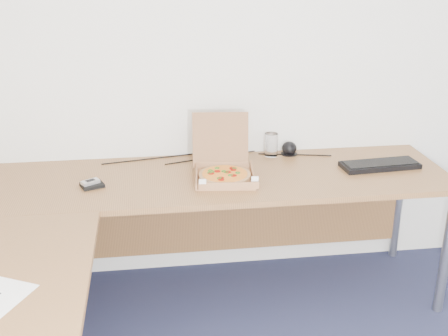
{
  "coord_description": "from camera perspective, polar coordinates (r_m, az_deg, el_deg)",
  "views": [
    {
      "loc": [
        -0.81,
        -1.33,
        1.84
      ],
      "look_at": [
        -0.45,
        1.28,
        0.82
      ],
      "focal_mm": 45.6,
      "sensor_mm": 36.0,
      "label": 1
    }
  ],
  "objects": [
    {
      "name": "desk",
      "position": [
        2.57,
        -7.39,
        -5.34
      ],
      "size": [
        2.5,
        2.2,
        0.73
      ],
      "color": "brown",
      "rests_on": "ground"
    },
    {
      "name": "pizza_box",
      "position": [
        2.93,
        0.03,
        -0.35
      ],
      "size": [
        0.3,
        0.35,
        0.3
      ],
      "rotation": [
        0.0,
        0.0,
        -0.1
      ],
      "color": "#A56E46",
      "rests_on": "desk"
    },
    {
      "name": "drinking_glass",
      "position": [
        3.25,
        4.76,
        2.34
      ],
      "size": [
        0.08,
        0.08,
        0.13
      ],
      "primitive_type": "cylinder",
      "color": "white",
      "rests_on": "desk"
    },
    {
      "name": "keyboard",
      "position": [
        3.19,
        15.35,
        0.28
      ],
      "size": [
        0.43,
        0.18,
        0.03
      ],
      "primitive_type": "cube",
      "rotation": [
        0.0,
        0.0,
        0.08
      ],
      "color": "black",
      "rests_on": "desk"
    },
    {
      "name": "wallet",
      "position": [
        2.91,
        -13.08,
        -1.67
      ],
      "size": [
        0.13,
        0.12,
        0.02
      ],
      "primitive_type": "cube",
      "rotation": [
        0.0,
        0.0,
        0.37
      ],
      "color": "black",
      "rests_on": "desk"
    },
    {
      "name": "phone",
      "position": [
        2.9,
        -13.25,
        -1.37
      ],
      "size": [
        0.1,
        0.08,
        0.02
      ],
      "primitive_type": "cube",
      "rotation": [
        0.0,
        0.0,
        0.56
      ],
      "color": "#B2B5BA",
      "rests_on": "wallet"
    },
    {
      "name": "dome_speaker",
      "position": [
        3.29,
        6.56,
        2.05
      ],
      "size": [
        0.1,
        0.1,
        0.08
      ],
      "primitive_type": "ellipsoid",
      "color": "black",
      "rests_on": "desk"
    },
    {
      "name": "cable_bundle",
      "position": [
        3.23,
        -1.1,
        1.09
      ],
      "size": [
        0.63,
        0.13,
        0.01
      ],
      "primitive_type": null,
      "rotation": [
        0.0,
        0.0,
        0.14
      ],
      "color": "black",
      "rests_on": "desk"
    }
  ]
}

